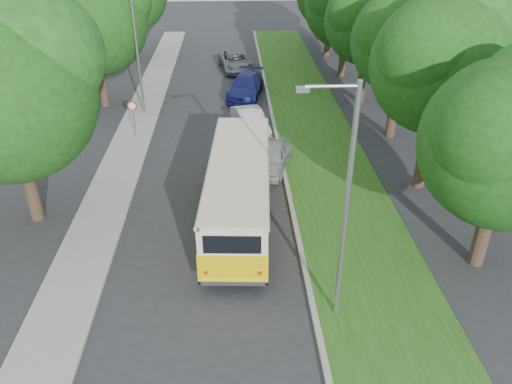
{
  "coord_description": "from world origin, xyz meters",
  "views": [
    {
      "loc": [
        1.04,
        -14.68,
        11.85
      ],
      "look_at": [
        1.95,
        3.21,
        1.5
      ],
      "focal_mm": 35.0,
      "sensor_mm": 36.0,
      "label": 1
    }
  ],
  "objects_px": {
    "vintage_bus": "(239,191)",
    "car_grey": "(236,62)",
    "car_white": "(250,122)",
    "car_silver": "(272,158)",
    "car_blue": "(246,86)",
    "lamppost_far": "(136,52)",
    "lamppost_near": "(344,203)"
  },
  "relations": [
    {
      "from": "car_white",
      "to": "lamppost_far",
      "type": "bearing_deg",
      "value": 142.38
    },
    {
      "from": "car_silver",
      "to": "car_blue",
      "type": "relative_size",
      "value": 0.75
    },
    {
      "from": "lamppost_far",
      "to": "car_blue",
      "type": "height_order",
      "value": "lamppost_far"
    },
    {
      "from": "vintage_bus",
      "to": "car_white",
      "type": "distance_m",
      "value": 9.63
    },
    {
      "from": "vintage_bus",
      "to": "car_blue",
      "type": "distance_m",
      "value": 16.06
    },
    {
      "from": "lamppost_near",
      "to": "car_white",
      "type": "bearing_deg",
      "value": 97.7
    },
    {
      "from": "lamppost_far",
      "to": "car_silver",
      "type": "distance_m",
      "value": 11.56
    },
    {
      "from": "car_grey",
      "to": "lamppost_near",
      "type": "bearing_deg",
      "value": -92.29
    },
    {
      "from": "vintage_bus",
      "to": "car_grey",
      "type": "bearing_deg",
      "value": 93.26
    },
    {
      "from": "car_silver",
      "to": "vintage_bus",
      "type": "bearing_deg",
      "value": -94.66
    },
    {
      "from": "car_white",
      "to": "car_blue",
      "type": "height_order",
      "value": "car_blue"
    },
    {
      "from": "lamppost_near",
      "to": "car_silver",
      "type": "relative_size",
      "value": 2.07
    },
    {
      "from": "vintage_bus",
      "to": "car_white",
      "type": "xyz_separation_m",
      "value": [
        0.87,
        9.56,
        -0.76
      ]
    },
    {
      "from": "lamppost_near",
      "to": "car_white",
      "type": "height_order",
      "value": "lamppost_near"
    },
    {
      "from": "vintage_bus",
      "to": "car_grey",
      "type": "height_order",
      "value": "vintage_bus"
    },
    {
      "from": "car_white",
      "to": "car_grey",
      "type": "xyz_separation_m",
      "value": [
        -0.66,
        13.0,
        0.02
      ]
    },
    {
      "from": "car_silver",
      "to": "car_blue",
      "type": "xyz_separation_m",
      "value": [
        -0.96,
        11.33,
        0.09
      ]
    },
    {
      "from": "lamppost_near",
      "to": "lamppost_far",
      "type": "relative_size",
      "value": 1.07
    },
    {
      "from": "car_silver",
      "to": "car_blue",
      "type": "bearing_deg",
      "value": 110.66
    },
    {
      "from": "vintage_bus",
      "to": "car_silver",
      "type": "relative_size",
      "value": 2.52
    },
    {
      "from": "vintage_bus",
      "to": "car_silver",
      "type": "distance_m",
      "value": 5.07
    },
    {
      "from": "vintage_bus",
      "to": "car_silver",
      "type": "height_order",
      "value": "vintage_bus"
    },
    {
      "from": "car_blue",
      "to": "car_grey",
      "type": "relative_size",
      "value": 1.01
    },
    {
      "from": "lamppost_far",
      "to": "car_silver",
      "type": "height_order",
      "value": "lamppost_far"
    },
    {
      "from": "lamppost_near",
      "to": "car_blue",
      "type": "distance_m",
      "value": 22.34
    },
    {
      "from": "car_grey",
      "to": "vintage_bus",
      "type": "bearing_deg",
      "value": -98.34
    },
    {
      "from": "car_blue",
      "to": "lamppost_far",
      "type": "bearing_deg",
      "value": -141.16
    },
    {
      "from": "vintage_bus",
      "to": "lamppost_far",
      "type": "bearing_deg",
      "value": 119.08
    },
    {
      "from": "lamppost_far",
      "to": "car_white",
      "type": "bearing_deg",
      "value": -24.0
    },
    {
      "from": "lamppost_near",
      "to": "vintage_bus",
      "type": "height_order",
      "value": "lamppost_near"
    },
    {
      "from": "vintage_bus",
      "to": "car_blue",
      "type": "height_order",
      "value": "vintage_bus"
    },
    {
      "from": "car_white",
      "to": "car_grey",
      "type": "relative_size",
      "value": 0.82
    }
  ]
}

